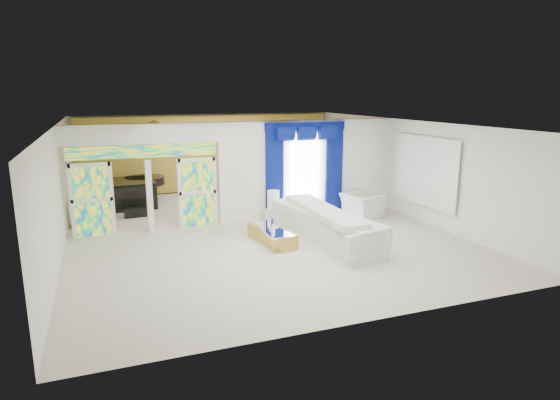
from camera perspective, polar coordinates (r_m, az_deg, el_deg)
name	(u,v)px	position (r m, az deg, el deg)	size (l,w,h in m)	color
floor	(255,230)	(13.65, -2.96, -3.56)	(12.00, 12.00, 0.00)	#B7AF9E
dividing_wall	(311,168)	(14.99, 3.67, 3.78)	(5.70, 0.18, 3.00)	white
dividing_header	(143,134)	(13.58, -16.05, 7.59)	(4.30, 0.18, 0.55)	white
stained_panel_left	(92,200)	(13.79, -21.51, 0.01)	(0.95, 0.04, 2.00)	#994C3F
stained_panel_right	(198,192)	(14.02, -9.81, 0.91)	(0.95, 0.04, 2.00)	#994C3F
stained_transom	(144,151)	(13.63, -15.93, 5.61)	(4.00, 0.05, 0.35)	#994C3F
window_pane	(305,171)	(14.81, 2.95, 3.48)	(1.00, 0.02, 2.30)	white
blue_drape_left	(275,175)	(14.42, -0.66, 3.05)	(0.55, 0.10, 2.80)	#030E44
blue_drape_right	(334,171)	(15.21, 6.45, 3.47)	(0.55, 0.10, 2.80)	#030E44
blue_pelmet	(305,126)	(14.62, 3.06, 8.77)	(2.60, 0.12, 0.25)	#030E44
wall_mirror	(425,171)	(14.70, 16.92, 3.28)	(0.04, 2.70, 1.90)	white
gold_curtains	(209,153)	(18.96, -8.46, 5.55)	(9.70, 0.12, 2.90)	#BE7F2D
white_sofa	(324,227)	(12.61, 5.29, -3.17)	(0.86, 4.00, 0.76)	silver
coffee_table	(272,236)	(12.43, -0.96, -4.29)	(0.56, 1.69, 0.38)	gold
console_table	(283,215)	(14.53, 0.31, -1.75)	(1.15, 0.36, 0.38)	silver
table_lamp	(273,200)	(14.31, -0.81, 0.01)	(0.36, 0.36, 0.58)	white
armchair	(361,205)	(15.20, 9.70, -0.62)	(1.12, 0.98, 0.73)	silver
grand_piano	(133,193)	(17.17, -17.12, 0.81)	(1.35, 1.77, 0.89)	black
piano_bench	(137,212)	(15.68, -16.65, -1.43)	(0.81, 0.32, 0.27)	black
tv_console	(82,213)	(15.12, -22.52, -1.43)	(0.52, 0.48, 0.76)	#A67953
chandelier	(154,130)	(16.02, -14.80, 8.11)	(0.60, 0.60, 0.60)	gold
decanters	(272,226)	(12.36, -0.98, -3.09)	(0.23, 0.64, 0.23)	white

